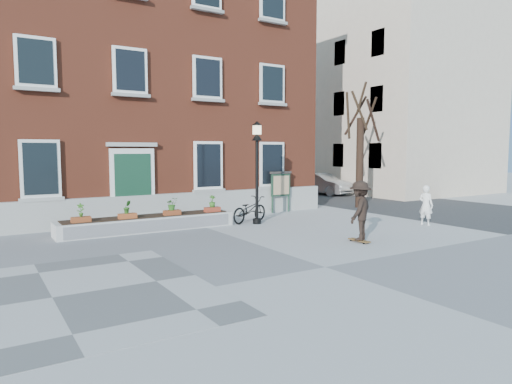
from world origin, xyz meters
TOP-DOWN VIEW (x-y plane):
  - ground at (0.00, 0.00)m, footprint 100.00×100.00m
  - checker_patch at (-6.00, 1.00)m, footprint 6.00×6.00m
  - bicycle at (1.98, 6.86)m, footprint 2.04×1.27m
  - parked_car at (11.79, 14.09)m, footprint 2.07×4.26m
  - bystander at (7.29, 2.77)m, footprint 0.46×0.61m
  - brick_building at (-2.00, 13.98)m, footprint 18.40×10.85m
  - planter_assembly at (-1.99, 7.18)m, footprint 6.20×1.12m
  - bare_tree at (9.01, 8.01)m, footprint 1.83×1.83m
  - side_street at (17.99, 19.78)m, footprint 15.20×36.00m
  - lamp_post at (2.06, 6.44)m, footprint 0.40×0.40m
  - notice_board at (4.69, 8.61)m, footprint 1.10×0.16m
  - skateboarder at (2.86, 1.75)m, footprint 1.36×1.14m

SIDE VIEW (x-z plane):
  - ground at x=0.00m, z-range 0.00..0.00m
  - checker_patch at x=-6.00m, z-range 0.00..0.01m
  - planter_assembly at x=-1.99m, z-range -0.27..0.88m
  - bicycle at x=1.98m, z-range 0.00..1.01m
  - parked_car at x=11.79m, z-range 0.00..1.34m
  - bystander at x=7.29m, z-range 0.00..1.52m
  - skateboarder at x=2.86m, z-range 0.03..1.94m
  - notice_board at x=4.69m, z-range 0.33..2.20m
  - lamp_post at x=2.06m, z-range 0.57..4.50m
  - bare_tree at x=9.01m, z-range -0.29..5.87m
  - brick_building at x=-2.00m, z-range 0.00..12.60m
  - side_street at x=17.99m, z-range -0.23..14.27m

